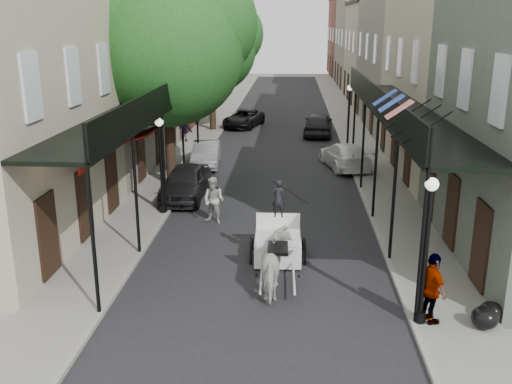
# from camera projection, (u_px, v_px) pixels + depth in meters

# --- Properties ---
(ground) EXTENTS (140.00, 140.00, 0.00)m
(ground) POSITION_uv_depth(u_px,v_px,m) (259.00, 286.00, 16.33)
(ground) COLOR gray
(ground) RESTS_ON ground
(road) EXTENTS (8.00, 90.00, 0.01)m
(road) POSITION_uv_depth(u_px,v_px,m) (278.00, 143.00, 35.45)
(road) COLOR black
(road) RESTS_ON ground
(sidewalk_left) EXTENTS (2.20, 90.00, 0.12)m
(sidewalk_left) POSITION_uv_depth(u_px,v_px,m) (198.00, 141.00, 35.74)
(sidewalk_left) COLOR gray
(sidewalk_left) RESTS_ON ground
(sidewalk_right) EXTENTS (2.20, 90.00, 0.12)m
(sidewalk_right) POSITION_uv_depth(u_px,v_px,m) (359.00, 144.00, 35.13)
(sidewalk_right) COLOR gray
(sidewalk_right) RESTS_ON ground
(building_row_left) EXTENTS (5.00, 80.00, 10.50)m
(building_row_left) POSITION_uv_depth(u_px,v_px,m) (171.00, 49.00, 44.03)
(building_row_left) COLOR #ADA48A
(building_row_left) RESTS_ON ground
(building_row_right) EXTENTS (5.00, 80.00, 10.50)m
(building_row_right) POSITION_uv_depth(u_px,v_px,m) (396.00, 50.00, 42.99)
(building_row_right) COLOR gray
(building_row_right) RESTS_ON ground
(gallery_left) EXTENTS (2.20, 18.05, 4.88)m
(gallery_left) POSITION_uv_depth(u_px,v_px,m) (147.00, 108.00, 22.13)
(gallery_left) COLOR black
(gallery_left) RESTS_ON sidewalk_left
(gallery_right) EXTENTS (2.20, 18.05, 4.88)m
(gallery_right) POSITION_uv_depth(u_px,v_px,m) (396.00, 110.00, 21.55)
(gallery_right) COLOR black
(gallery_right) RESTS_ON sidewalk_right
(tree_near) EXTENTS (7.31, 6.80, 9.63)m
(tree_near) POSITION_uv_depth(u_px,v_px,m) (176.00, 41.00, 24.45)
(tree_near) COLOR #382619
(tree_near) RESTS_ON sidewalk_left
(tree_far) EXTENTS (6.45, 6.00, 8.61)m
(tree_far) POSITION_uv_depth(u_px,v_px,m) (217.00, 44.00, 38.03)
(tree_far) COLOR #382619
(tree_far) RESTS_ON sidewalk_left
(lamppost_right_near) EXTENTS (0.32, 0.32, 3.71)m
(lamppost_right_near) POSITION_uv_depth(u_px,v_px,m) (426.00, 250.00, 13.58)
(lamppost_right_near) COLOR black
(lamppost_right_near) RESTS_ON sidewalk_right
(lamppost_left) EXTENTS (0.32, 0.32, 3.71)m
(lamppost_left) POSITION_uv_depth(u_px,v_px,m) (161.00, 164.00, 21.73)
(lamppost_left) COLOR black
(lamppost_left) RESTS_ON sidewalk_left
(lamppost_right_far) EXTENTS (0.32, 0.32, 3.71)m
(lamppost_right_far) POSITION_uv_depth(u_px,v_px,m) (349.00, 116.00, 32.70)
(lamppost_right_far) COLOR black
(lamppost_right_far) RESTS_ON sidewalk_right
(horse) EXTENTS (0.96, 2.02, 1.68)m
(horse) POSITION_uv_depth(u_px,v_px,m) (278.00, 264.00, 15.73)
(horse) COLOR beige
(horse) RESTS_ON ground
(carriage) EXTENTS (1.80, 2.52, 2.82)m
(carriage) POSITION_uv_depth(u_px,v_px,m) (278.00, 223.00, 18.17)
(carriage) COLOR black
(carriage) RESTS_ON ground
(pedestrian_walking) EXTENTS (1.05, 0.95, 1.76)m
(pedestrian_walking) POSITION_uv_depth(u_px,v_px,m) (214.00, 200.00, 21.21)
(pedestrian_walking) COLOR #ADABA3
(pedestrian_walking) RESTS_ON ground
(pedestrian_sidewalk_left) EXTENTS (1.01, 0.60, 1.55)m
(pedestrian_sidewalk_left) POSITION_uv_depth(u_px,v_px,m) (184.00, 129.00, 35.30)
(pedestrian_sidewalk_left) COLOR gray
(pedestrian_sidewalk_left) RESTS_ON sidewalk_left
(pedestrian_sidewalk_right) EXTENTS (0.80, 1.16, 1.82)m
(pedestrian_sidewalk_right) POSITION_uv_depth(u_px,v_px,m) (432.00, 289.00, 13.86)
(pedestrian_sidewalk_right) COLOR gray
(pedestrian_sidewalk_right) RESTS_ON sidewalk_right
(car_left_near) EXTENTS (1.87, 4.30, 1.44)m
(car_left_near) POSITION_uv_depth(u_px,v_px,m) (186.00, 182.00, 24.20)
(car_left_near) COLOR black
(car_left_near) RESTS_ON ground
(car_left_mid) EXTENTS (1.62, 3.92, 1.26)m
(car_left_mid) POSITION_uv_depth(u_px,v_px,m) (206.00, 154.00, 29.75)
(car_left_mid) COLOR gray
(car_left_mid) RESTS_ON ground
(car_left_far) EXTENTS (3.06, 4.81, 1.24)m
(car_left_far) POSITION_uv_depth(u_px,v_px,m) (244.00, 118.00, 40.82)
(car_left_far) COLOR black
(car_left_far) RESTS_ON ground
(car_right_near) EXTENTS (2.74, 4.81, 1.31)m
(car_right_near) POSITION_uv_depth(u_px,v_px,m) (345.00, 156.00, 29.31)
(car_right_near) COLOR white
(car_right_near) RESTS_ON ground
(car_right_far) EXTENTS (2.16, 4.62, 1.53)m
(car_right_far) POSITION_uv_depth(u_px,v_px,m) (318.00, 124.00, 37.72)
(car_right_far) COLOR black
(car_right_far) RESTS_ON ground
(trash_bags) EXTENTS (0.91, 1.06, 0.55)m
(trash_bags) POSITION_uv_depth(u_px,v_px,m) (487.00, 315.00, 13.94)
(trash_bags) COLOR black
(trash_bags) RESTS_ON sidewalk_right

